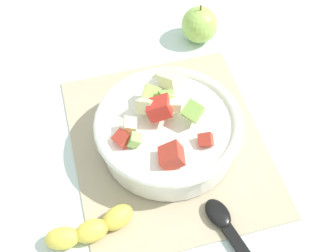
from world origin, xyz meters
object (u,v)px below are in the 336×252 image
(salad_bowl, at_px, (168,129))
(whole_apple, at_px, (200,25))
(serving_spoon, at_px, (230,232))
(banana_whole, at_px, (91,229))

(salad_bowl, height_order, whole_apple, salad_bowl)
(serving_spoon, bearing_deg, salad_bowl, 13.99)
(salad_bowl, distance_m, banana_whole, 0.22)
(salad_bowl, xyz_separation_m, whole_apple, (0.26, -0.14, -0.01))
(salad_bowl, height_order, banana_whole, salad_bowl)
(serving_spoon, relative_size, banana_whole, 1.26)
(whole_apple, relative_size, banana_whole, 0.60)
(salad_bowl, relative_size, whole_apple, 2.86)
(whole_apple, distance_m, banana_whole, 0.50)
(salad_bowl, relative_size, banana_whole, 1.71)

